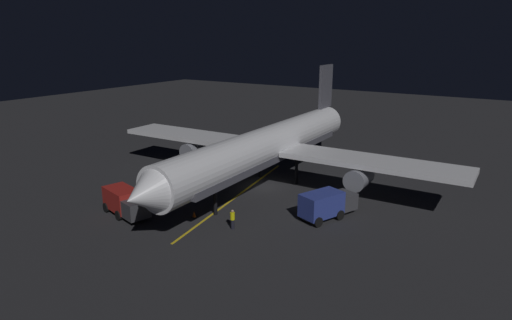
{
  "coord_description": "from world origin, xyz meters",
  "views": [
    {
      "loc": [
        -23.27,
        39.01,
        15.81
      ],
      "look_at": [
        0.0,
        2.0,
        3.5
      ],
      "focal_mm": 30.91,
      "sensor_mm": 36.0,
      "label": 1
    }
  ],
  "objects_px": {
    "airliner": "(269,146)",
    "catering_truck": "(326,205)",
    "baggage_truck": "(125,202)",
    "traffic_cone_near_right": "(194,214)",
    "ground_crew_worker": "(233,219)",
    "traffic_cone_near_left": "(150,205)",
    "traffic_cone_under_wing": "(322,207)"
  },
  "relations": [
    {
      "from": "catering_truck",
      "to": "traffic_cone_near_right",
      "type": "height_order",
      "value": "catering_truck"
    },
    {
      "from": "traffic_cone_near_left",
      "to": "ground_crew_worker",
      "type": "bearing_deg",
      "value": -179.05
    },
    {
      "from": "airliner",
      "to": "baggage_truck",
      "type": "bearing_deg",
      "value": 64.5
    },
    {
      "from": "traffic_cone_near_left",
      "to": "airliner",
      "type": "bearing_deg",
      "value": -118.64
    },
    {
      "from": "airliner",
      "to": "catering_truck",
      "type": "distance_m",
      "value": 10.84
    },
    {
      "from": "catering_truck",
      "to": "traffic_cone_near_left",
      "type": "relative_size",
      "value": 10.83
    },
    {
      "from": "ground_crew_worker",
      "to": "traffic_cone_near_left",
      "type": "distance_m",
      "value": 9.62
    },
    {
      "from": "baggage_truck",
      "to": "traffic_cone_near_right",
      "type": "bearing_deg",
      "value": -152.24
    },
    {
      "from": "airliner",
      "to": "baggage_truck",
      "type": "relative_size",
      "value": 6.98
    },
    {
      "from": "traffic_cone_near_left",
      "to": "traffic_cone_under_wing",
      "type": "bearing_deg",
      "value": -150.11
    },
    {
      "from": "baggage_truck",
      "to": "airliner",
      "type": "bearing_deg",
      "value": -115.5
    },
    {
      "from": "traffic_cone_near_left",
      "to": "traffic_cone_near_right",
      "type": "relative_size",
      "value": 1.0
    },
    {
      "from": "ground_crew_worker",
      "to": "traffic_cone_near_right",
      "type": "height_order",
      "value": "ground_crew_worker"
    },
    {
      "from": "catering_truck",
      "to": "traffic_cone_near_left",
      "type": "xyz_separation_m",
      "value": [
        15.38,
        6.53,
        -1.02
      ]
    },
    {
      "from": "catering_truck",
      "to": "traffic_cone_under_wing",
      "type": "xyz_separation_m",
      "value": [
        1.08,
        -1.69,
        -1.02
      ]
    },
    {
      "from": "ground_crew_worker",
      "to": "traffic_cone_near_right",
      "type": "bearing_deg",
      "value": -2.77
    },
    {
      "from": "airliner",
      "to": "traffic_cone_under_wing",
      "type": "height_order",
      "value": "airliner"
    },
    {
      "from": "airliner",
      "to": "ground_crew_worker",
      "type": "bearing_deg",
      "value": 105.67
    },
    {
      "from": "catering_truck",
      "to": "traffic_cone_under_wing",
      "type": "distance_m",
      "value": 2.25
    },
    {
      "from": "ground_crew_worker",
      "to": "airliner",
      "type": "bearing_deg",
      "value": -74.33
    },
    {
      "from": "ground_crew_worker",
      "to": "traffic_cone_near_left",
      "type": "bearing_deg",
      "value": 0.95
    },
    {
      "from": "catering_truck",
      "to": "traffic_cone_under_wing",
      "type": "height_order",
      "value": "catering_truck"
    },
    {
      "from": "traffic_cone_near_right",
      "to": "ground_crew_worker",
      "type": "bearing_deg",
      "value": 177.23
    },
    {
      "from": "airliner",
      "to": "traffic_cone_under_wing",
      "type": "bearing_deg",
      "value": 156.5
    },
    {
      "from": "catering_truck",
      "to": "ground_crew_worker",
      "type": "xyz_separation_m",
      "value": [
        5.78,
        6.37,
        -0.38
      ]
    },
    {
      "from": "ground_crew_worker",
      "to": "catering_truck",
      "type": "bearing_deg",
      "value": -132.21
    },
    {
      "from": "baggage_truck",
      "to": "traffic_cone_under_wing",
      "type": "relative_size",
      "value": 10.52
    },
    {
      "from": "baggage_truck",
      "to": "catering_truck",
      "type": "xyz_separation_m",
      "value": [
        -15.81,
        -9.11,
        0.05
      ]
    },
    {
      "from": "catering_truck",
      "to": "traffic_cone_near_right",
      "type": "relative_size",
      "value": 10.83
    },
    {
      "from": "traffic_cone_near_left",
      "to": "baggage_truck",
      "type": "bearing_deg",
      "value": 80.58
    },
    {
      "from": "airliner",
      "to": "traffic_cone_near_right",
      "type": "relative_size",
      "value": 73.48
    },
    {
      "from": "ground_crew_worker",
      "to": "traffic_cone_near_left",
      "type": "height_order",
      "value": "ground_crew_worker"
    }
  ]
}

